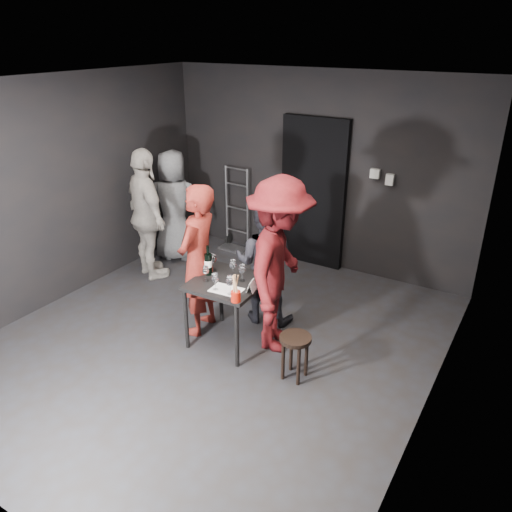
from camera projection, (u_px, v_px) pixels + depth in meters
The scene contains 26 objects.
floor at pixel (214, 341), 5.50m from camera, with size 4.50×5.00×0.02m, color black.
ceiling at pixel (203, 84), 4.38m from camera, with size 4.50×5.00×0.02m, color silver.
wall_back at pixel (316, 171), 6.88m from camera, with size 4.50×0.04×2.70m, color black.
wall_left at pixel (58, 192), 6.00m from camera, with size 0.04×5.00×2.70m, color black.
wall_right at pixel (443, 281), 3.87m from camera, with size 0.04×5.00×2.70m, color black.
doorway at pixel (313, 193), 6.96m from camera, with size 0.95×0.10×2.10m, color black.
wallbox_upper at pixel (375, 174), 6.40m from camera, with size 0.12×0.06×0.12m, color #B7B7B2.
wallbox_lower at pixel (390, 180), 6.33m from camera, with size 0.10×0.06×0.14m, color #B7B7B2.
hand_truck at pixel (236, 234), 7.78m from camera, with size 0.43×0.35×1.28m.
tasting_table at pixel (228, 289), 5.23m from camera, with size 0.72×0.72×0.75m.
stool at pixel (295, 346), 4.79m from camera, with size 0.31×0.31×0.47m.
server_red at pixel (198, 251), 5.34m from camera, with size 0.71×0.47×1.94m, color maroon.
woman_black at pixel (264, 264), 5.66m from camera, with size 0.69×0.38×1.41m, color #23232A.
man_maroon at pixel (280, 245), 4.98m from camera, with size 1.51×0.70×2.34m, color #580F12.
bystander_cream at pixel (146, 203), 6.55m from camera, with size 1.24×0.59×2.11m, color #BDB3A8.
bystander_grey at pixel (174, 202), 7.17m from camera, with size 0.86×0.47×1.76m, color slate.
tasting_mat at pixel (226, 290), 5.00m from camera, with size 0.32×0.21×0.00m, color white.
wine_glass_a at pixel (206, 273), 5.15m from camera, with size 0.07×0.07×0.18m, color white, non-canonical shape.
wine_glass_b at pixel (213, 261), 5.38m from camera, with size 0.08×0.08×0.20m, color white, non-canonical shape.
wine_glass_c at pixel (233, 267), 5.24m from camera, with size 0.08×0.08×0.21m, color white, non-canonical shape.
wine_glass_d at pixel (215, 281), 4.97m from camera, with size 0.08×0.08×0.20m, color white, non-canonical shape.
wine_glass_e at pixel (230, 284), 4.88m from camera, with size 0.08×0.08×0.22m, color white, non-canonical shape.
wine_glass_f at pixel (242, 272), 5.15m from camera, with size 0.08×0.08×0.20m, color white, non-canonical shape.
wine_bottle at pixel (208, 263), 5.28m from camera, with size 0.08×0.08×0.33m.
breadstick_cup at pixel (236, 289), 4.74m from camera, with size 0.10×0.10×0.30m.
reserved_card at pixel (250, 285), 4.98m from camera, with size 0.09×0.14×0.11m, color white, non-canonical shape.
Camera 1 is at (2.80, -3.70, 3.13)m, focal length 35.00 mm.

